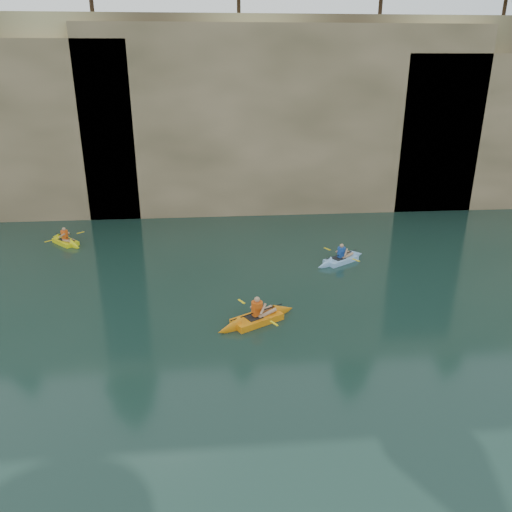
{
  "coord_description": "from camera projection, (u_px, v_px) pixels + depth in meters",
  "views": [
    {
      "loc": [
        -2.61,
        -8.46,
        8.93
      ],
      "look_at": [
        -1.23,
        6.76,
        3.0
      ],
      "focal_mm": 35.0,
      "sensor_mm": 36.0,
      "label": 1
    }
  ],
  "objects": [
    {
      "name": "kayaker_yellow",
      "position": [
        66.0,
        241.0,
        26.3
      ],
      "size": [
        2.37,
        2.45,
        1.12
      ],
      "rotation": [
        0.0,
        0.0,
        -0.81
      ],
      "color": "yellow",
      "rests_on": "ground"
    },
    {
      "name": "sea_cave_center",
      "position": [
        189.0,
        190.0,
        30.76
      ],
      "size": [
        3.5,
        1.0,
        3.2
      ],
      "primitive_type": "cube",
      "color": "black",
      "rests_on": "ground"
    },
    {
      "name": "sea_cave_east",
      "position": [
        410.0,
        175.0,
        31.71
      ],
      "size": [
        5.0,
        1.0,
        4.5
      ],
      "primitive_type": "cube",
      "color": "black",
      "rests_on": "ground"
    },
    {
      "name": "cliff",
      "position": [
        244.0,
        105.0,
        36.98
      ],
      "size": [
        70.0,
        16.0,
        12.0
      ],
      "primitive_type": "cube",
      "color": "tan",
      "rests_on": "ground"
    },
    {
      "name": "cliff_slab_center",
      "position": [
        285.0,
        120.0,
        30.39
      ],
      "size": [
        24.0,
        2.4,
        11.4
      ],
      "primitive_type": "cube",
      "color": "tan",
      "rests_on": "ground"
    },
    {
      "name": "kayaker_orange",
      "position": [
        257.0,
        318.0,
        18.33
      ],
      "size": [
        3.3,
        2.33,
        1.28
      ],
      "rotation": [
        0.0,
        0.0,
        0.52
      ],
      "color": "orange",
      "rests_on": "ground"
    },
    {
      "name": "ground",
      "position": [
        337.0,
        485.0,
        11.3
      ],
      "size": [
        160.0,
        160.0,
        0.0
      ],
      "primitive_type": "plane",
      "color": "black",
      "rests_on": "ground"
    },
    {
      "name": "kayaker_ltblue_mid",
      "position": [
        341.0,
        259.0,
        23.88
      ],
      "size": [
        2.94,
        2.21,
        1.15
      ],
      "rotation": [
        0.0,
        0.0,
        0.56
      ],
      "color": "#93C4F7",
      "rests_on": "ground"
    }
  ]
}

